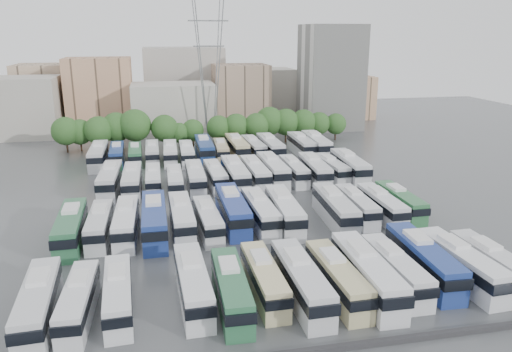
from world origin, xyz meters
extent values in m
plane|color=#424447|center=(0.00, 0.00, 0.00)|extent=(220.00, 220.00, 0.00)
cube|color=#2D2D30|center=(0.00, -33.00, 0.25)|extent=(56.00, 0.50, 0.50)
cylinder|color=black|center=(-28.91, 42.02, 1.22)|extent=(0.36, 0.36, 2.44)
sphere|color=#234C1E|center=(-28.91, 42.02, 4.52)|extent=(5.84, 5.84, 5.84)
cylinder|color=black|center=(-26.24, 42.75, 1.10)|extent=(0.36, 0.36, 2.21)
sphere|color=#234C1E|center=(-26.24, 42.75, 4.10)|extent=(5.29, 5.29, 5.29)
cylinder|color=black|center=(-22.29, 41.25, 1.23)|extent=(0.36, 0.36, 2.45)
sphere|color=#234C1E|center=(-22.29, 41.25, 4.55)|extent=(5.88, 5.88, 5.88)
cylinder|color=black|center=(-18.80, 42.83, 1.30)|extent=(0.36, 0.36, 2.60)
sphere|color=#234C1E|center=(-18.80, 42.83, 4.83)|extent=(6.24, 6.24, 6.24)
cylinder|color=black|center=(-14.94, 41.82, 1.41)|extent=(0.36, 0.36, 2.83)
sphere|color=#234C1E|center=(-14.94, 41.82, 5.25)|extent=(6.79, 6.79, 6.79)
cylinder|color=black|center=(-8.86, 41.32, 1.20)|extent=(0.36, 0.36, 2.41)
sphere|color=#234C1E|center=(-8.86, 41.32, 4.47)|extent=(5.78, 5.78, 5.78)
cylinder|color=black|center=(-5.83, 41.60, 0.90)|extent=(0.36, 0.36, 1.80)
sphere|color=#234C1E|center=(-5.83, 41.60, 3.34)|extent=(4.32, 4.32, 4.32)
cylinder|color=black|center=(-2.81, 42.19, 0.99)|extent=(0.36, 0.36, 1.98)
sphere|color=#234C1E|center=(-2.81, 42.19, 3.68)|extent=(4.75, 4.75, 4.75)
cylinder|color=black|center=(2.80, 41.90, 1.10)|extent=(0.36, 0.36, 2.20)
sphere|color=#234C1E|center=(2.80, 41.90, 4.09)|extent=(5.29, 5.29, 5.29)
cylinder|color=black|center=(6.66, 41.74, 1.15)|extent=(0.36, 0.36, 2.30)
sphere|color=#234C1E|center=(6.66, 41.74, 4.27)|extent=(5.52, 5.52, 5.52)
cylinder|color=black|center=(11.07, 41.17, 1.16)|extent=(0.36, 0.36, 2.33)
sphere|color=#234C1E|center=(11.07, 41.17, 4.32)|extent=(5.58, 5.58, 5.58)
cylinder|color=black|center=(14.36, 42.82, 1.33)|extent=(0.36, 0.36, 2.66)
sphere|color=#234C1E|center=(14.36, 42.82, 4.94)|extent=(6.39, 6.39, 6.39)
cylinder|color=black|center=(18.11, 42.52, 1.25)|extent=(0.36, 0.36, 2.50)
sphere|color=#234C1E|center=(18.11, 42.52, 4.65)|extent=(6.01, 6.01, 6.01)
cylinder|color=black|center=(22.26, 42.59, 1.20)|extent=(0.36, 0.36, 2.41)
sphere|color=#234C1E|center=(22.26, 42.59, 4.47)|extent=(5.78, 5.78, 5.78)
cylinder|color=black|center=(26.03, 42.84, 1.08)|extent=(0.36, 0.36, 2.15)
sphere|color=#234C1E|center=(26.03, 42.84, 4.00)|extent=(5.17, 5.17, 5.17)
cylinder|color=black|center=(30.10, 42.75, 1.01)|extent=(0.36, 0.36, 2.02)
sphere|color=#234C1E|center=(30.10, 42.75, 3.75)|extent=(4.85, 4.85, 4.85)
cube|color=#9E998E|center=(-42.00, 62.00, 7.00)|extent=(18.00, 14.00, 14.00)
cube|color=tan|center=(-24.00, 68.00, 9.00)|extent=(16.00, 12.00, 18.00)
cube|color=#ADA89E|center=(-6.00, 60.00, 6.00)|extent=(20.00, 14.00, 12.00)
cube|color=gray|center=(12.00, 66.00, 8.00)|extent=(14.00, 12.00, 16.00)
cube|color=gray|center=(-2.00, 80.00, 10.00)|extent=(22.00, 16.00, 20.00)
cube|color=tan|center=(-38.00, 78.00, 8.00)|extent=(16.00, 14.00, 16.00)
cube|color=#A39E93|center=(20.00, 78.00, 7.00)|extent=(18.00, 14.00, 14.00)
cube|color=tan|center=(44.00, 72.00, 6.00)|extent=(14.00, 12.00, 12.00)
cube|color=gray|center=(-14.00, 74.00, 5.00)|extent=(12.00, 10.00, 10.00)
cube|color=silver|center=(34.00, 58.00, 13.00)|extent=(14.00, 14.00, 26.00)
cylinder|color=slate|center=(0.00, 48.00, 17.00)|extent=(2.90, 2.91, 33.83)
cylinder|color=slate|center=(0.00, 52.00, 17.00)|extent=(2.90, 2.91, 33.83)
cylinder|color=slate|center=(4.00, 48.00, 17.00)|extent=(2.90, 2.91, 33.83)
cylinder|color=slate|center=(4.00, 52.00, 17.00)|extent=(2.90, 2.91, 33.83)
cube|color=slate|center=(2.00, 50.00, 26.52)|extent=(9.00, 0.30, 0.30)
cube|color=slate|center=(2.00, 50.00, 21.08)|extent=(7.00, 0.30, 0.30)
cube|color=silver|center=(-21.59, -23.92, 1.68)|extent=(3.09, 11.96, 3.36)
cube|color=black|center=(-21.58, -24.07, 2.32)|extent=(3.22, 12.14, 0.99)
cube|color=silver|center=(-21.66, -22.44, 3.57)|extent=(1.83, 3.24, 0.43)
cube|color=silver|center=(-18.33, -23.89, 1.50)|extent=(2.65, 10.64, 2.99)
cube|color=black|center=(-18.34, -24.02, 2.07)|extent=(2.76, 10.80, 0.88)
cube|color=silver|center=(-18.28, -22.57, 3.19)|extent=(1.60, 2.87, 0.39)
cube|color=silver|center=(-15.01, -23.47, 1.53)|extent=(2.84, 10.91, 3.06)
cube|color=black|center=(-15.00, -23.60, 2.12)|extent=(2.95, 11.08, 0.90)
cube|color=silver|center=(-15.08, -22.12, 3.26)|extent=(1.67, 2.96, 0.40)
cube|color=silver|center=(-8.31, -23.16, 1.67)|extent=(2.85, 11.86, 3.34)
cube|color=black|center=(-8.31, -23.31, 2.31)|extent=(2.97, 12.04, 0.98)
cube|color=silver|center=(-8.36, -21.69, 3.56)|extent=(1.76, 3.19, 0.43)
cube|color=#2B6541|center=(-5.00, -24.79, 1.65)|extent=(2.73, 11.67, 3.29)
cube|color=black|center=(-5.00, -24.93, 2.27)|extent=(2.85, 11.85, 0.97)
cube|color=silver|center=(-4.97, -23.33, 3.50)|extent=(1.71, 3.13, 0.43)
cube|color=beige|center=(-1.63, -23.32, 1.57)|extent=(2.51, 11.12, 3.14)
cube|color=black|center=(-1.63, -23.46, 2.17)|extent=(2.62, 11.29, 0.92)
cube|color=silver|center=(-1.65, -21.93, 3.35)|extent=(1.61, 2.98, 0.41)
cube|color=silver|center=(1.59, -24.81, 1.75)|extent=(2.77, 12.37, 3.50)
cube|color=black|center=(1.59, -24.96, 2.42)|extent=(2.90, 12.56, 1.03)
cube|color=silver|center=(1.57, -23.27, 3.72)|extent=(1.79, 3.31, 0.45)
cube|color=#C2B986|center=(5.15, -24.76, 1.64)|extent=(2.72, 11.61, 3.27)
cube|color=black|center=(5.16, -24.91, 2.26)|extent=(2.84, 11.78, 0.96)
cube|color=silver|center=(5.12, -23.32, 3.49)|extent=(1.71, 3.12, 0.42)
cube|color=silver|center=(8.11, -24.79, 1.83)|extent=(3.01, 12.94, 3.65)
cube|color=black|center=(8.11, -24.95, 2.52)|extent=(3.15, 13.14, 1.07)
cube|color=silver|center=(8.15, -23.18, 3.89)|extent=(1.90, 3.48, 0.47)
cube|color=silver|center=(11.37, -24.14, 1.61)|extent=(2.44, 11.34, 3.21)
cube|color=black|center=(11.37, -24.29, 2.22)|extent=(2.55, 11.51, 0.94)
cube|color=silver|center=(11.37, -22.73, 3.42)|extent=(1.61, 3.03, 0.42)
cube|color=navy|center=(15.00, -23.11, 1.78)|extent=(3.18, 12.67, 3.56)
cube|color=black|center=(14.99, -23.27, 2.46)|extent=(3.31, 12.87, 1.05)
cube|color=silver|center=(15.06, -21.54, 3.79)|extent=(1.92, 3.42, 0.46)
cube|color=silver|center=(18.24, -24.63, 1.72)|extent=(3.15, 12.24, 3.44)
cube|color=black|center=(18.25, -24.78, 2.38)|extent=(3.28, 12.43, 1.01)
cube|color=silver|center=(18.17, -23.11, 3.66)|extent=(1.87, 3.31, 0.44)
cube|color=silver|center=(21.46, -25.30, 1.64)|extent=(2.78, 11.62, 3.27)
cube|color=black|center=(21.47, -25.45, 2.26)|extent=(2.90, 11.79, 0.96)
cube|color=silver|center=(21.42, -23.86, 3.48)|extent=(1.72, 3.13, 0.42)
cube|color=#2B643F|center=(-21.34, -6.68, 1.77)|extent=(2.94, 12.57, 3.55)
cube|color=black|center=(-21.34, -6.83, 2.45)|extent=(3.07, 12.76, 1.04)
cube|color=silver|center=(-21.38, -5.11, 3.77)|extent=(1.85, 3.38, 0.46)
cube|color=silver|center=(-18.14, -6.01, 1.58)|extent=(2.56, 11.17, 3.15)
cube|color=black|center=(-18.15, -6.14, 2.18)|extent=(2.68, 11.34, 0.93)
cube|color=silver|center=(-18.12, -4.61, 3.36)|extent=(1.63, 3.00, 0.41)
cube|color=silver|center=(-15.00, -6.07, 1.69)|extent=(2.82, 11.95, 3.37)
cube|color=black|center=(-15.01, -6.22, 2.33)|extent=(2.95, 12.14, 0.99)
cube|color=silver|center=(-14.97, -4.58, 3.59)|extent=(1.76, 3.21, 0.44)
cube|color=navy|center=(-11.62, -6.42, 1.87)|extent=(2.83, 13.23, 3.75)
cube|color=black|center=(-11.62, -6.58, 2.59)|extent=(2.96, 13.43, 1.10)
cube|color=silver|center=(-11.63, -4.76, 3.99)|extent=(1.88, 3.53, 0.49)
cube|color=silver|center=(-8.26, -5.74, 1.69)|extent=(2.71, 11.97, 3.38)
cube|color=black|center=(-8.25, -5.89, 2.34)|extent=(2.83, 12.15, 0.99)
cube|color=silver|center=(-8.28, -4.25, 3.60)|extent=(1.74, 3.21, 0.44)
cube|color=silver|center=(-5.11, -6.87, 1.55)|extent=(2.83, 11.06, 3.11)
cube|color=black|center=(-5.10, -7.01, 2.15)|extent=(2.95, 11.23, 0.91)
cube|color=silver|center=(-5.17, -5.50, 3.31)|extent=(1.69, 2.99, 0.40)
cube|color=navy|center=(-1.65, -4.71, 1.85)|extent=(2.84, 13.10, 3.71)
cube|color=black|center=(-1.65, -4.87, 2.56)|extent=(2.97, 13.29, 1.09)
cube|color=silver|center=(-1.66, -3.07, 3.95)|extent=(1.87, 3.50, 0.48)
cube|color=silver|center=(1.76, -5.88, 1.70)|extent=(2.87, 12.04, 3.39)
cube|color=black|center=(1.77, -6.02, 2.34)|extent=(3.00, 12.22, 1.00)
cube|color=silver|center=(1.72, -4.38, 3.61)|extent=(1.78, 3.24, 0.44)
cube|color=silver|center=(4.88, -6.27, 1.78)|extent=(3.12, 12.66, 3.56)
cube|color=black|center=(4.88, -6.42, 2.46)|extent=(3.25, 12.86, 1.05)
cube|color=silver|center=(4.94, -4.69, 3.79)|extent=(1.90, 3.41, 0.46)
cube|color=silver|center=(11.62, -6.71, 1.80)|extent=(3.33, 12.79, 3.59)
cube|color=black|center=(11.61, -6.86, 2.48)|extent=(3.46, 12.99, 1.06)
cube|color=silver|center=(11.70, -5.12, 3.82)|extent=(1.96, 3.46, 0.46)
cube|color=silver|center=(15.07, -5.70, 1.57)|extent=(2.59, 11.10, 3.13)
cube|color=black|center=(15.07, -5.84, 2.16)|extent=(2.70, 11.27, 0.92)
cube|color=silver|center=(15.10, -4.32, 3.33)|extent=(1.63, 2.98, 0.41)
cube|color=silver|center=(18.36, -6.37, 1.62)|extent=(2.48, 11.42, 3.23)
cube|color=black|center=(18.36, -6.51, 2.23)|extent=(2.60, 11.59, 0.95)
cube|color=silver|center=(18.37, -4.94, 3.44)|extent=(1.63, 3.05, 0.42)
cube|color=#2D6A3D|center=(21.51, -5.50, 1.58)|extent=(2.39, 11.17, 3.16)
cube|color=black|center=(21.51, -5.64, 2.19)|extent=(2.50, 11.34, 0.93)
cube|color=silver|center=(21.51, -4.10, 3.37)|extent=(1.59, 2.98, 0.41)
cube|color=silver|center=(-18.22, 12.80, 1.79)|extent=(3.22, 12.76, 3.59)
cube|color=black|center=(-18.23, 12.64, 2.48)|extent=(3.36, 12.96, 1.06)
cube|color=silver|center=(-18.15, 14.38, 3.82)|extent=(1.93, 3.45, 0.46)
cube|color=silver|center=(-14.84, 11.88, 1.72)|extent=(2.77, 12.21, 3.45)
cube|color=black|center=(-14.84, 11.73, 2.38)|extent=(2.90, 12.39, 1.01)
cube|color=silver|center=(-14.82, 13.40, 3.67)|extent=(1.77, 3.27, 0.45)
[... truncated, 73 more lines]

